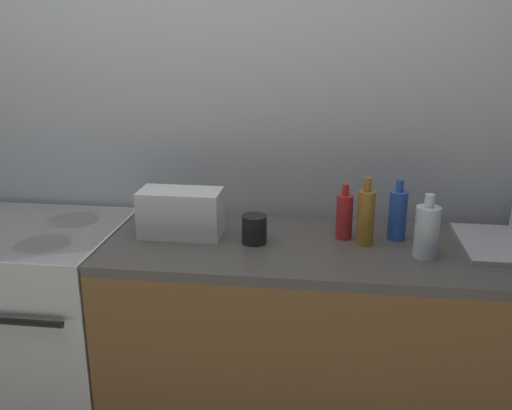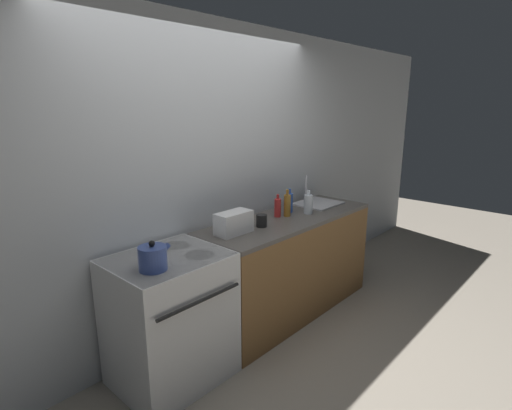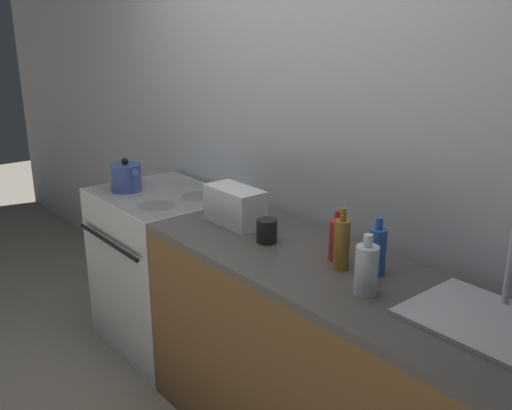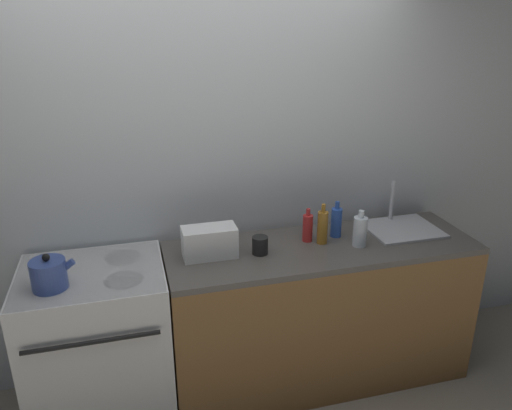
% 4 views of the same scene
% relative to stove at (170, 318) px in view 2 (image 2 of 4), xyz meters
% --- Properties ---
extents(ground_plane, '(12.00, 12.00, 0.00)m').
position_rel_stove_xyz_m(ground_plane, '(0.67, -0.32, -0.48)').
color(ground_plane, gray).
extents(wall_back, '(8.00, 0.05, 2.60)m').
position_rel_stove_xyz_m(wall_back, '(0.67, 0.37, 0.82)').
color(wall_back, silver).
rests_on(wall_back, ground_plane).
extents(stove, '(0.77, 0.67, 0.94)m').
position_rel_stove_xyz_m(stove, '(0.00, 0.00, 0.00)').
color(stove, silver).
rests_on(stove, ground_plane).
extents(counter_block, '(1.87, 0.61, 0.94)m').
position_rel_stove_xyz_m(counter_block, '(1.33, -0.01, -0.01)').
color(counter_block, brown).
rests_on(counter_block, ground_plane).
extents(kettle, '(0.22, 0.18, 0.19)m').
position_rel_stove_xyz_m(kettle, '(-0.18, -0.12, 0.53)').
color(kettle, '#33478C').
rests_on(kettle, stove).
extents(toaster, '(0.30, 0.15, 0.18)m').
position_rel_stove_xyz_m(toaster, '(0.65, 0.02, 0.55)').
color(toaster, white).
rests_on(toaster, counter_block).
extents(sink_tray, '(0.44, 0.38, 0.28)m').
position_rel_stove_xyz_m(sink_tray, '(1.91, 0.07, 0.47)').
color(sink_tray, '#B7B7BC').
rests_on(sink_tray, counter_block).
extents(bottle_blue, '(0.07, 0.07, 0.23)m').
position_rel_stove_xyz_m(bottle_blue, '(1.46, 0.09, 0.55)').
color(bottle_blue, '#2D56B7').
rests_on(bottle_blue, counter_block).
extents(bottle_clear, '(0.08, 0.08, 0.22)m').
position_rel_stove_xyz_m(bottle_clear, '(1.54, -0.07, 0.55)').
color(bottle_clear, silver).
rests_on(bottle_clear, counter_block).
extents(bottle_red, '(0.06, 0.06, 0.21)m').
position_rel_stove_xyz_m(bottle_red, '(1.26, 0.07, 0.54)').
color(bottle_red, '#B72828').
rests_on(bottle_red, counter_block).
extents(bottle_amber, '(0.06, 0.06, 0.25)m').
position_rel_stove_xyz_m(bottle_amber, '(1.34, 0.02, 0.56)').
color(bottle_amber, '#9E6B23').
rests_on(bottle_amber, counter_block).
extents(cup_black, '(0.09, 0.09, 0.10)m').
position_rel_stove_xyz_m(cup_black, '(0.94, -0.02, 0.51)').
color(cup_black, black).
rests_on(cup_black, counter_block).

